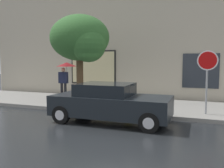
{
  "coord_description": "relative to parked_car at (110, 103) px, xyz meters",
  "views": [
    {
      "loc": [
        3.51,
        -7.88,
        2.16
      ],
      "look_at": [
        -0.13,
        1.8,
        1.2
      ],
      "focal_mm": 38.13,
      "sensor_mm": 36.0,
      "label": 1
    }
  ],
  "objects": [
    {
      "name": "sidewalk",
      "position": [
        -0.48,
        3.01,
        -0.62
      ],
      "size": [
        20.0,
        4.0,
        0.15
      ],
      "primitive_type": "cube",
      "color": "gray",
      "rests_on": "ground"
    },
    {
      "name": "fire_hydrant",
      "position": [
        0.09,
        1.94,
        -0.2
      ],
      "size": [
        0.3,
        0.44,
        0.72
      ],
      "color": "yellow",
      "rests_on": "sidewalk"
    },
    {
      "name": "pedestrian_with_umbrella",
      "position": [
        -3.8,
        3.23,
        1.07
      ],
      "size": [
        1.1,
        1.1,
        1.99
      ],
      "color": "black",
      "rests_on": "sidewalk"
    },
    {
      "name": "ground_plane",
      "position": [
        -0.48,
        0.01,
        -0.7
      ],
      "size": [
        60.0,
        60.0,
        0.0
      ],
      "primitive_type": "plane",
      "color": "black"
    },
    {
      "name": "stop_sign",
      "position": [
        3.25,
        1.88,
        1.18
      ],
      "size": [
        0.76,
        0.1,
        2.45
      ],
      "color": "gray",
      "rests_on": "sidewalk"
    },
    {
      "name": "street_tree",
      "position": [
        -2.02,
        1.68,
        2.45
      ],
      "size": [
        2.75,
        2.34,
        4.13
      ],
      "color": "#4C3823",
      "rests_on": "sidewalk"
    },
    {
      "name": "parked_car",
      "position": [
        0.0,
        0.0,
        0.0
      ],
      "size": [
        4.21,
        1.89,
        1.39
      ],
      "color": "black",
      "rests_on": "ground"
    },
    {
      "name": "building_facade",
      "position": [
        -0.49,
        5.51,
        2.79
      ],
      "size": [
        20.0,
        0.67,
        7.0
      ],
      "color": "#B2A893",
      "rests_on": "ground"
    }
  ]
}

